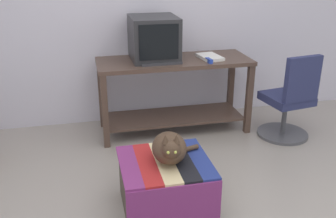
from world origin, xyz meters
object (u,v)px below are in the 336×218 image
at_px(book, 210,57).
at_px(desk, 174,83).
at_px(stapler, 209,61).
at_px(tv_monitor, 154,39).
at_px(cat, 170,148).
at_px(ottoman_with_blanket, 165,185).
at_px(office_chair, 290,103).
at_px(keyboard, 161,63).

bearing_deg(book, desk, 165.35).
bearing_deg(desk, stapler, -32.11).
height_order(book, stapler, stapler).
distance_m(tv_monitor, stapler, 0.59).
xyz_separation_m(cat, stapler, (0.67, 1.16, 0.29)).
xyz_separation_m(desk, cat, (-0.36, -1.35, -0.03)).
height_order(desk, stapler, stapler).
bearing_deg(ottoman_with_blanket, tv_monitor, 82.04).
bearing_deg(stapler, office_chair, -25.89).
relative_size(book, office_chair, 0.34).
height_order(desk, keyboard, keyboard).
bearing_deg(keyboard, desk, 37.40).
distance_m(book, office_chair, 0.93).
relative_size(cat, stapler, 3.63).
bearing_deg(ottoman_with_blanket, book, 59.84).
bearing_deg(cat, tv_monitor, 91.34).
bearing_deg(stapler, keyboard, 165.86).
distance_m(desk, tv_monitor, 0.50).
distance_m(keyboard, office_chair, 1.36).
distance_m(tv_monitor, keyboard, 0.28).
height_order(tv_monitor, ottoman_with_blanket, tv_monitor).
distance_m(desk, keyboard, 0.33).
bearing_deg(keyboard, tv_monitor, 97.62).
height_order(book, office_chair, office_chair).
height_order(cat, stapler, stapler).
bearing_deg(tv_monitor, cat, -96.84).
bearing_deg(keyboard, book, 8.42).
relative_size(desk, keyboard, 3.91).
bearing_deg(book, tv_monitor, 161.35).
height_order(keyboard, book, book).
bearing_deg(keyboard, office_chair, -15.79).
distance_m(tv_monitor, ottoman_with_blanket, 1.63).
distance_m(office_chair, stapler, 0.92).
bearing_deg(cat, office_chair, 39.55).
bearing_deg(desk, book, -6.81).
distance_m(book, ottoman_with_blanket, 1.62).
relative_size(tv_monitor, ottoman_with_blanket, 0.80).
height_order(desk, cat, desk).
relative_size(desk, office_chair, 1.76).
bearing_deg(book, cat, -127.06).
bearing_deg(office_chair, keyboard, -23.81).
xyz_separation_m(desk, ottoman_with_blanket, (-0.39, -1.35, -0.33)).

